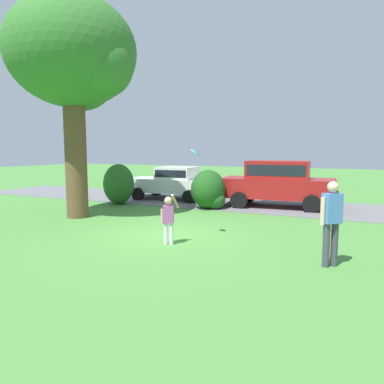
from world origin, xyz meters
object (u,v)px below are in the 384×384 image
parked_sedan (173,182)px  frisbee (196,153)px  adult_onlooker (331,219)px  child_thrower (168,216)px  oak_tree_large (76,60)px  parked_suv (278,181)px

parked_sedan → frisbee: (4.16, -6.47, 1.44)m
adult_onlooker → child_thrower: bearing=178.7°
child_thrower → frisbee: bearing=69.6°
oak_tree_large → child_thrower: 6.94m
frisbee → adult_onlooker: frisbee is taller
parked_sedan → parked_suv: parked_suv is taller
oak_tree_large → parked_sedan: 7.05m
parked_suv → child_thrower: size_ratio=3.76×
oak_tree_large → frisbee: bearing=-13.0°
frisbee → child_thrower: bearing=-110.4°
child_thrower → frisbee: frisbee is taller
oak_tree_large → parked_suv: (5.86, 5.07, -4.32)m
child_thrower → frisbee: size_ratio=4.49×
parked_sedan → child_thrower: size_ratio=3.50×
oak_tree_large → parked_suv: 8.87m
oak_tree_large → adult_onlooker: size_ratio=4.29×
parked_sedan → parked_suv: 5.02m
oak_tree_large → frisbee: (5.02, -1.16, -3.11)m
child_thrower → adult_onlooker: size_ratio=0.74×
frisbee → adult_onlooker: size_ratio=0.16×
oak_tree_large → adult_onlooker: 9.80m
parked_suv → frisbee: size_ratio=16.88×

